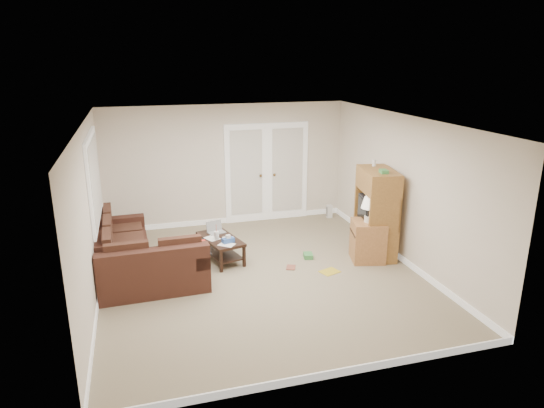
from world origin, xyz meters
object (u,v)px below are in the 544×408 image
object	(u,v)px
sectional_sofa	(136,258)
coffee_table	(220,247)
side_cabinet	(368,238)
tv_armoire	(376,213)

from	to	relation	value
sectional_sofa	coffee_table	world-z (taller)	sectional_sofa
coffee_table	sectional_sofa	bearing A→B (deg)	175.09
sectional_sofa	side_cabinet	world-z (taller)	side_cabinet
side_cabinet	sectional_sofa	bearing A→B (deg)	-172.42
coffee_table	tv_armoire	distance (m)	2.79
coffee_table	side_cabinet	world-z (taller)	side_cabinet
sectional_sofa	tv_armoire	distance (m)	4.15
sectional_sofa	coffee_table	bearing A→B (deg)	8.40
sectional_sofa	tv_armoire	xyz separation A→B (m)	(4.11, -0.26, 0.49)
tv_armoire	side_cabinet	bearing A→B (deg)	-128.72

